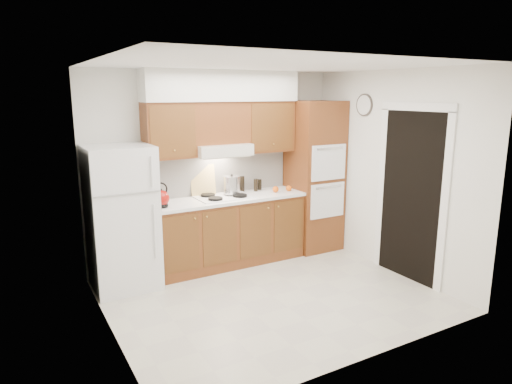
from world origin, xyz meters
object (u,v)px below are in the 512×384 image
(fridge, at_px, (122,218))
(stock_pot, at_px, (232,185))
(oven_cabinet, at_px, (314,176))
(kettle, at_px, (161,198))

(fridge, xyz_separation_m, stock_pot, (1.52, 0.11, 0.22))
(fridge, relative_size, stock_pot, 7.48)
(fridge, bearing_deg, oven_cabinet, 0.70)
(oven_cabinet, distance_m, stock_pot, 1.33)
(oven_cabinet, height_order, stock_pot, oven_cabinet)
(fridge, height_order, kettle, fridge)
(oven_cabinet, bearing_deg, stock_pot, 176.69)
(oven_cabinet, height_order, kettle, oven_cabinet)
(fridge, relative_size, kettle, 8.40)
(fridge, bearing_deg, stock_pot, 4.21)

